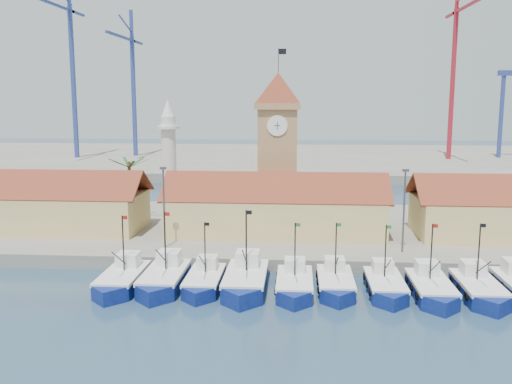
# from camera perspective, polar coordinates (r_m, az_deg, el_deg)

# --- Properties ---
(ground) EXTENTS (400.00, 400.00, 0.00)m
(ground) POSITION_cam_1_polar(r_m,az_deg,el_deg) (51.91, 1.07, -10.83)
(ground) COLOR #1C334B
(ground) RESTS_ON ground
(quay) EXTENTS (140.00, 32.00, 1.50)m
(quay) POSITION_cam_1_polar(r_m,az_deg,el_deg) (74.69, 2.09, -3.93)
(quay) COLOR gray
(quay) RESTS_ON ground
(terminal) EXTENTS (240.00, 80.00, 2.00)m
(terminal) POSITION_cam_1_polar(r_m,az_deg,el_deg) (159.56, 3.26, 3.27)
(terminal) COLOR gray
(terminal) RESTS_ON ground
(boat_0) EXTENTS (3.52, 9.66, 7.31)m
(boat_0) POSITION_cam_1_polar(r_m,az_deg,el_deg) (56.33, -13.28, -8.63)
(boat_0) COLOR navy
(boat_0) RESTS_ON ground
(boat_1) EXTENTS (3.69, 10.10, 7.64)m
(boat_1) POSITION_cam_1_polar(r_m,az_deg,el_deg) (55.68, -9.21, -8.68)
(boat_1) COLOR navy
(boat_1) RESTS_ON ground
(boat_2) EXTENTS (3.23, 8.85, 6.70)m
(boat_2) POSITION_cam_1_polar(r_m,az_deg,el_deg) (54.85, -5.22, -8.98)
(boat_2) COLOR navy
(boat_2) RESTS_ON ground
(boat_3) EXTENTS (3.85, 10.54, 7.97)m
(boat_3) POSITION_cam_1_polar(r_m,az_deg,el_deg) (54.25, -1.06, -9.00)
(boat_3) COLOR navy
(boat_3) RESTS_ON ground
(boat_4) EXTENTS (3.32, 9.10, 6.89)m
(boat_4) POSITION_cam_1_polar(r_m,az_deg,el_deg) (53.71, 3.87, -9.34)
(boat_4) COLOR navy
(boat_4) RESTS_ON ground
(boat_5) EXTENTS (3.27, 8.97, 6.79)m
(boat_5) POSITION_cam_1_polar(r_m,az_deg,el_deg) (54.49, 7.97, -9.15)
(boat_5) COLOR navy
(boat_5) RESTS_ON ground
(boat_6) EXTENTS (3.25, 8.90, 6.73)m
(boat_6) POSITION_cam_1_polar(r_m,az_deg,el_deg) (54.69, 12.82, -9.23)
(boat_6) COLOR navy
(boat_6) RESTS_ON ground
(boat_7) EXTENTS (3.41, 9.35, 7.07)m
(boat_7) POSITION_cam_1_polar(r_m,az_deg,el_deg) (54.80, 17.16, -9.35)
(boat_7) COLOR navy
(boat_7) RESTS_ON ground
(boat_8) EXTENTS (3.45, 9.44, 7.15)m
(boat_8) POSITION_cam_1_polar(r_m,az_deg,el_deg) (56.04, 21.44, -9.16)
(boat_8) COLOR navy
(boat_8) RESTS_ON ground
(hall_left) EXTENTS (31.20, 10.13, 7.61)m
(hall_left) POSITION_cam_1_polar(r_m,az_deg,el_deg) (78.14, -22.18, -1.60)
(hall_left) COLOR #E1BE7B
(hall_left) RESTS_ON quay
(hall_center) EXTENTS (27.04, 10.13, 7.61)m
(hall_center) POSITION_cam_1_polar(r_m,az_deg,el_deg) (70.09, 1.99, -2.10)
(hall_center) COLOR #E1BE7B
(hall_center) RESTS_ON quay
(clock_tower) EXTENTS (5.80, 5.80, 22.70)m
(clock_tower) POSITION_cam_1_polar(r_m,az_deg,el_deg) (74.92, 2.20, 4.80)
(clock_tower) COLOR #A07552
(clock_tower) RESTS_ON quay
(minaret) EXTENTS (3.00, 3.00, 16.30)m
(minaret) POSITION_cam_1_polar(r_m,az_deg,el_deg) (79.07, -8.70, 3.32)
(minaret) COLOR silver
(minaret) RESTS_ON quay
(palm_tree) EXTENTS (5.60, 5.03, 8.39)m
(palm_tree) POSITION_cam_1_polar(r_m,az_deg,el_deg) (78.87, -12.51, 0.63)
(palm_tree) COLOR brown
(palm_tree) RESTS_ON quay
(lamp_posts) EXTENTS (80.70, 0.25, 9.03)m
(lamp_posts) POSITION_cam_1_polar(r_m,az_deg,el_deg) (61.75, 2.17, -1.32)
(lamp_posts) COLOR #3F3F44
(lamp_posts) RESTS_ON quay
(crane_blue_far) EXTENTS (1.00, 33.84, 46.61)m
(crane_blue_far) POSITION_cam_1_polar(r_m,az_deg,el_deg) (161.13, -18.11, 12.49)
(crane_blue_far) COLOR navy
(crane_blue_far) RESTS_ON terminal
(crane_blue_near) EXTENTS (1.00, 30.96, 39.43)m
(crane_blue_near) POSITION_cam_1_polar(r_m,az_deg,el_deg) (162.03, -12.32, 11.22)
(crane_blue_near) COLOR navy
(crane_blue_near) RESTS_ON terminal
(crane_red_right) EXTENTS (1.00, 31.92, 45.61)m
(crane_red_right) POSITION_cam_1_polar(r_m,az_deg,el_deg) (157.81, 19.28, 12.24)
(crane_red_right) COLOR #A91A27
(crane_red_right) RESTS_ON terminal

